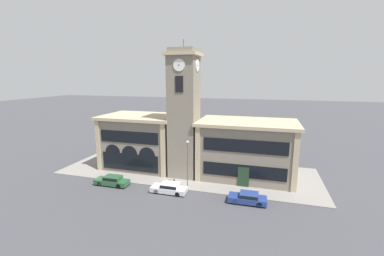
# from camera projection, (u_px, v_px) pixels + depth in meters

# --- Properties ---
(ground_plane) EXTENTS (300.00, 300.00, 0.00)m
(ground_plane) POSITION_uv_depth(u_px,v_px,m) (173.00, 189.00, 34.56)
(ground_plane) COLOR #424247
(sidewalk_kerb) EXTENTS (39.68, 13.34, 0.15)m
(sidewalk_kerb) POSITION_uv_depth(u_px,v_px,m) (187.00, 171.00, 40.83)
(sidewalk_kerb) COLOR gray
(sidewalk_kerb) RESTS_ON ground_plane
(clock_tower) EXTENTS (4.65, 4.65, 19.95)m
(clock_tower) POSITION_uv_depth(u_px,v_px,m) (184.00, 114.00, 37.54)
(clock_tower) COLOR gray
(clock_tower) RESTS_ON ground_plane
(town_hall_left_wing) EXTENTS (12.36, 8.90, 8.70)m
(town_hall_left_wing) POSITION_uv_depth(u_px,v_px,m) (142.00, 141.00, 42.71)
(town_hall_left_wing) COLOR gray
(town_hall_left_wing) RESTS_ON ground_plane
(town_hall_right_wing) EXTENTS (14.27, 8.90, 8.53)m
(town_hall_right_wing) POSITION_uv_depth(u_px,v_px,m) (247.00, 149.00, 38.05)
(town_hall_right_wing) COLOR gray
(town_hall_right_wing) RESTS_ON ground_plane
(parked_car_near) EXTENTS (4.84, 1.74, 1.36)m
(parked_car_near) POSITION_uv_depth(u_px,v_px,m) (112.00, 180.00, 35.58)
(parked_car_near) COLOR #285633
(parked_car_near) RESTS_ON ground_plane
(parked_car_mid) EXTENTS (4.70, 1.85, 1.31)m
(parked_car_mid) POSITION_uv_depth(u_px,v_px,m) (169.00, 188.00, 33.28)
(parked_car_mid) COLOR silver
(parked_car_mid) RESTS_ON ground_plane
(parked_car_far) EXTENTS (4.51, 1.91, 1.29)m
(parked_car_far) POSITION_uv_depth(u_px,v_px,m) (248.00, 198.00, 30.55)
(parked_car_far) COLOR navy
(parked_car_far) RESTS_ON ground_plane
(street_lamp) EXTENTS (0.36, 0.36, 6.50)m
(street_lamp) POSITION_uv_depth(u_px,v_px,m) (187.00, 158.00, 33.88)
(street_lamp) COLOR #4C4C51
(street_lamp) RESTS_ON sidewalk_kerb
(bollard) EXTENTS (0.18, 0.18, 1.06)m
(bollard) POSITION_uv_depth(u_px,v_px,m) (174.00, 183.00, 34.96)
(bollard) COLOR black
(bollard) RESTS_ON sidewalk_kerb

